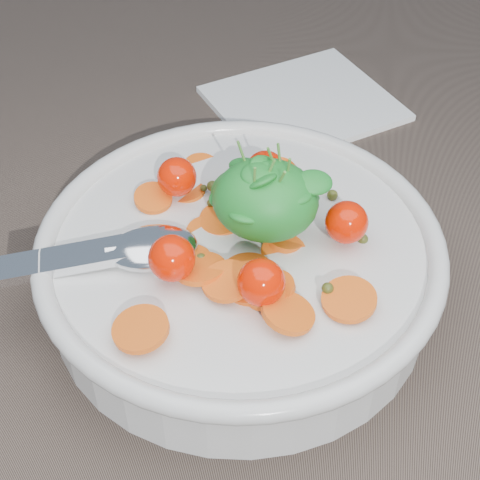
# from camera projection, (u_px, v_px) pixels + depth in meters

# --- Properties ---
(ground) EXTENTS (6.00, 6.00, 0.00)m
(ground) POSITION_uv_depth(u_px,v_px,m) (262.00, 274.00, 0.61)
(ground) COLOR brown
(ground) RESTS_ON ground
(bowl) EXTENTS (0.34, 0.31, 0.13)m
(bowl) POSITION_uv_depth(u_px,v_px,m) (240.00, 262.00, 0.57)
(bowl) COLOR silver
(bowl) RESTS_ON ground
(napkin) EXTENTS (0.24, 0.23, 0.01)m
(napkin) POSITION_uv_depth(u_px,v_px,m) (303.00, 103.00, 0.79)
(napkin) COLOR white
(napkin) RESTS_ON ground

